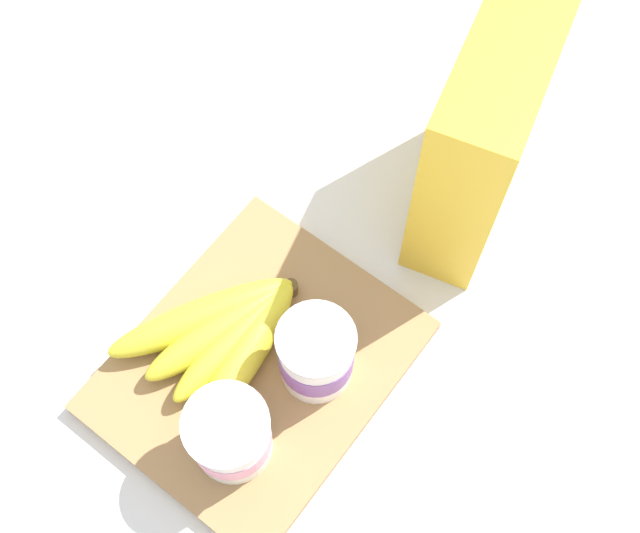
{
  "coord_description": "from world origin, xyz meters",
  "views": [
    {
      "loc": [
        0.16,
        0.2,
        0.78
      ],
      "look_at": [
        -0.1,
        0.0,
        0.07
      ],
      "focal_mm": 46.7,
      "sensor_mm": 36.0,
      "label": 1
    }
  ],
  "objects": [
    {
      "name": "ground_plane",
      "position": [
        0.0,
        0.0,
        0.0
      ],
      "size": [
        2.4,
        2.4,
        0.0
      ],
      "primitive_type": "plane",
      "color": "silver"
    },
    {
      "name": "cutting_board",
      "position": [
        0.0,
        0.0,
        0.01
      ],
      "size": [
        0.28,
        0.23,
        0.02
      ],
      "primitive_type": "cube",
      "color": "#A37A4C",
      "rests_on": "ground_plane"
    },
    {
      "name": "cereal_box",
      "position": [
        -0.28,
        0.05,
        0.12
      ],
      "size": [
        0.22,
        0.12,
        0.25
      ],
      "primitive_type": "cube",
      "rotation": [
        0.0,
        0.0,
        3.39
      ],
      "color": "yellow",
      "rests_on": "ground_plane"
    },
    {
      "name": "yogurt_cup_front",
      "position": [
        -0.03,
        0.05,
        0.06
      ],
      "size": [
        0.07,
        0.07,
        0.09
      ],
      "color": "white",
      "rests_on": "cutting_board"
    },
    {
      "name": "yogurt_cup_back",
      "position": [
        0.07,
        0.03,
        0.06
      ],
      "size": [
        0.08,
        0.08,
        0.08
      ],
      "color": "white",
      "rests_on": "cutting_board"
    },
    {
      "name": "banana_bunch",
      "position": [
        0.0,
        -0.04,
        0.03
      ],
      "size": [
        0.18,
        0.15,
        0.04
      ],
      "color": "yellow",
      "rests_on": "cutting_board"
    }
  ]
}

